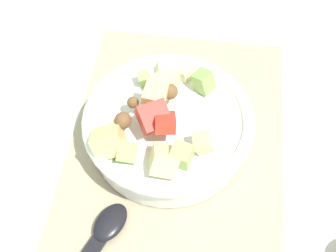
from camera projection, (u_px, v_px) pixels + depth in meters
The scene contains 3 objects.
ground_plane at pixel (177, 142), 0.65m from camera, with size 2.40×2.40×0.00m, color silver.
placemat at pixel (177, 141), 0.65m from camera, with size 0.43×0.31×0.01m, color tan.
salad_bowl at pixel (167, 128), 0.61m from camera, with size 0.24×0.24×0.10m.
Camera 1 is at (-0.35, -0.03, 0.55)m, focal length 47.46 mm.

